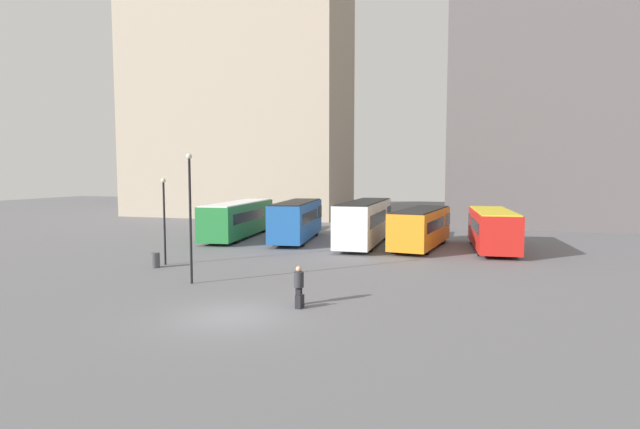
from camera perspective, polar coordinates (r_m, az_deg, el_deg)
The scene contains 13 objects.
ground_plane at distance 19.37m, azimuth -10.15°, elevation -11.38°, with size 160.00×160.00×0.00m, color slate.
building_block_left at distance 65.39m, azimuth -9.37°, elevation 13.56°, with size 27.32×12.08×30.92m.
building_block_right at distance 61.02m, azimuth 25.86°, elevation 20.09°, with size 21.90×16.30×43.99m.
bus_0 at distance 42.50m, azimuth -9.21°, elevation -0.38°, with size 3.88×12.03×2.95m.
bus_1 at distance 39.83m, azimuth -2.64°, elevation -0.54°, with size 3.82×10.24×3.12m.
bus_2 at distance 37.58m, azimuth 5.14°, elevation -0.74°, with size 2.62×10.84×3.28m.
bus_3 at distance 36.53m, azimuth 11.48°, elevation -1.38°, with size 3.70×9.32×2.81m.
bus_4 at distance 36.85m, azimuth 19.11°, elevation -1.50°, with size 3.30×9.26×2.80m.
traveler at distance 20.47m, azimuth -2.44°, elevation -7.69°, with size 0.45×0.45×1.60m.
suitcase at distance 20.12m, azimuth -2.35°, elevation -9.89°, with size 0.29×0.40×0.77m.
lamp_post_0 at distance 24.77m, azimuth -14.62°, elevation 0.68°, with size 0.28×0.28×6.30m.
lamp_post_1 at distance 30.42m, azimuth -17.38°, elevation 0.13°, with size 0.28×0.28×5.08m.
trash_bin at distance 29.97m, azimuth -18.32°, elevation -4.97°, with size 0.52×0.52×0.85m.
Camera 1 is at (8.48, -16.57, 5.35)m, focal length 28.00 mm.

